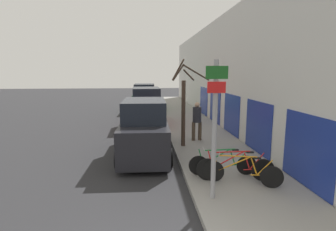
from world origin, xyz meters
name	(u,v)px	position (x,y,z in m)	size (l,w,h in m)	color
ground_plane	(148,131)	(0.00, 11.20, 0.00)	(80.00, 80.00, 0.00)	#28282B
sidewalk_curb	(186,120)	(2.60, 14.00, 0.07)	(3.20, 32.00, 0.15)	gray
building_facade	(213,73)	(4.35, 13.93, 3.22)	(0.23, 32.00, 6.50)	silver
signpost	(215,126)	(1.48, 2.74, 2.00)	(0.53, 0.14, 3.44)	#939399
bicycle_0	(242,172)	(2.49, 3.43, 0.52)	(2.07, 0.85, 0.86)	black
bicycle_1	(235,168)	(2.40, 3.72, 0.54)	(2.25, 0.46, 0.92)	black
bicycle_2	(223,164)	(2.16, 4.18, 0.51)	(2.09, 0.44, 0.84)	black
parked_car_0	(145,130)	(-0.21, 6.80, 1.03)	(2.08, 4.71, 2.25)	black
parked_car_1	(146,109)	(-0.10, 12.65, 1.06)	(2.06, 4.70, 2.37)	maroon
parked_car_2	(145,99)	(-0.19, 18.80, 1.06)	(2.11, 4.75, 2.32)	#144728
pedestrian_near	(197,118)	(2.19, 8.36, 1.18)	(0.47, 0.40, 1.78)	#4C3D2D
street_tree	(184,106)	(1.46, 7.56, 1.88)	(1.67, 0.74, 3.69)	#3D2D23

